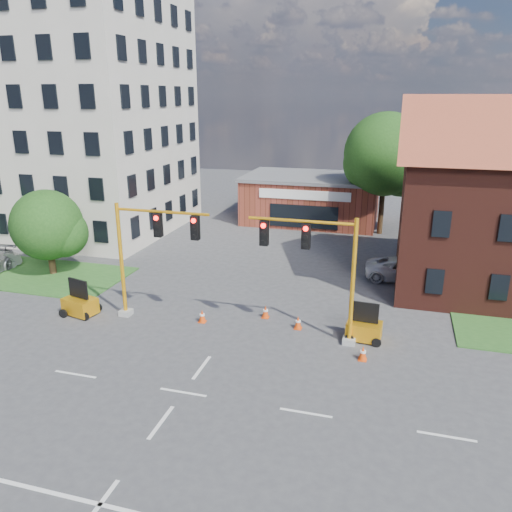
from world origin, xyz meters
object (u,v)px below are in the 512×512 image
at_px(pickup_white, 406,270).
at_px(trailer_west, 80,304).
at_px(signal_mast_east, 318,264).
at_px(trailer_east, 364,329).
at_px(signal_mast_west, 149,249).

bearing_deg(pickup_white, trailer_west, 120.85).
relative_size(signal_mast_east, trailer_east, 3.31).
height_order(signal_mast_west, pickup_white, signal_mast_west).
height_order(trailer_east, pickup_white, trailer_east).
bearing_deg(trailer_west, signal_mast_east, 16.84).
relative_size(signal_mast_west, signal_mast_east, 1.00).
xyz_separation_m(trailer_east, pickup_white, (2.01, 9.07, 0.13)).
xyz_separation_m(signal_mast_west, signal_mast_east, (8.71, 0.00, 0.00)).
height_order(signal_mast_east, trailer_west, signal_mast_east).
relative_size(signal_mast_west, trailer_west, 3.18).
distance_m(signal_mast_west, pickup_white, 16.51).
xyz_separation_m(signal_mast_west, pickup_white, (13.00, 9.66, -3.20)).
distance_m(signal_mast_west, trailer_east, 11.50).
bearing_deg(trailer_west, trailer_east, 18.70).
height_order(signal_mast_east, trailer_east, signal_mast_east).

